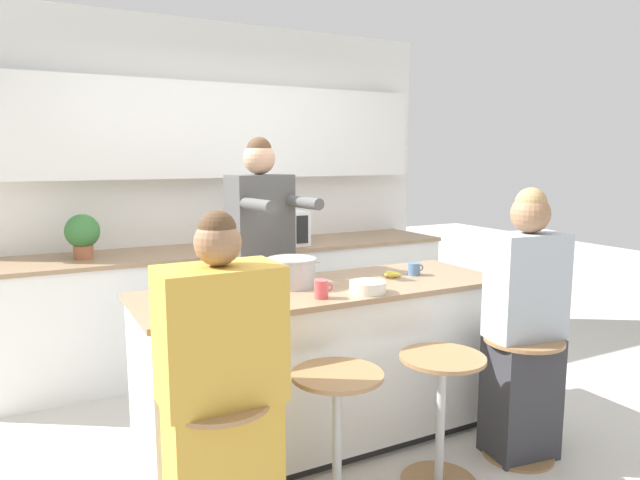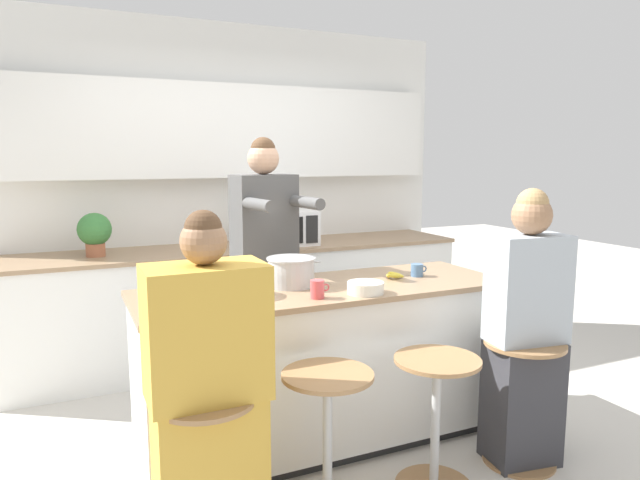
{
  "view_description": "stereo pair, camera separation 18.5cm",
  "coord_description": "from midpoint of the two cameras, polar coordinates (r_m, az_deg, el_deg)",
  "views": [
    {
      "loc": [
        -1.48,
        -2.73,
        1.62
      ],
      "look_at": [
        0.0,
        0.07,
        1.16
      ],
      "focal_mm": 32.0,
      "sensor_mm": 36.0,
      "label": 1
    },
    {
      "loc": [
        -1.32,
        -2.81,
        1.62
      ],
      "look_at": [
        0.0,
        0.07,
        1.16
      ],
      "focal_mm": 32.0,
      "sensor_mm": 36.0,
      "label": 2
    }
  ],
  "objects": [
    {
      "name": "back_counter",
      "position": [
        4.66,
        -9.57,
        -6.24
      ],
      "size": [
        3.58,
        0.71,
        0.91
      ],
      "color": "white",
      "rests_on": "ground_plane"
    },
    {
      "name": "fruit_bowl",
      "position": [
        2.95,
        -8.39,
        -5.1
      ],
      "size": [
        0.22,
        0.22,
        0.07
      ],
      "color": "white",
      "rests_on": "kitchen_island"
    },
    {
      "name": "mixing_bowl_steel",
      "position": [
        3.02,
        3.05,
        -4.74
      ],
      "size": [
        0.19,
        0.19,
        0.06
      ],
      "color": "silver",
      "rests_on": "kitchen_island"
    },
    {
      "name": "coffee_cup_far",
      "position": [
        2.9,
        -1.68,
        -4.95
      ],
      "size": [
        0.1,
        0.07,
        0.09
      ],
      "color": "#DB4C51",
      "rests_on": "kitchen_island"
    },
    {
      "name": "person_cooking",
      "position": [
        3.64,
        -7.33,
        -3.59
      ],
      "size": [
        0.44,
        0.58,
        1.74
      ],
      "rotation": [
        0.0,
        0.0,
        0.11
      ],
      "color": "#383842",
      "rests_on": "ground_plane"
    },
    {
      "name": "cooking_pot",
      "position": [
        3.17,
        -4.52,
        -3.23
      ],
      "size": [
        0.36,
        0.27,
        0.16
      ],
      "color": "#B7BABC",
      "rests_on": "kitchen_island"
    },
    {
      "name": "bar_stool_leftmost",
      "position": [
        2.51,
        -12.19,
        -21.12
      ],
      "size": [
        0.42,
        0.42,
        0.67
      ],
      "color": "#997047",
      "rests_on": "ground_plane"
    },
    {
      "name": "juice_carton",
      "position": [
        2.84,
        -12.38,
        -4.55
      ],
      "size": [
        0.06,
        0.06,
        0.19
      ],
      "color": "gold",
      "rests_on": "kitchen_island"
    },
    {
      "name": "wall_back",
      "position": [
        4.83,
        -11.16,
        7.26
      ],
      "size": [
        3.86,
        0.22,
        2.7
      ],
      "color": "silver",
      "rests_on": "ground_plane"
    },
    {
      "name": "potted_plant",
      "position": [
        4.33,
        -23.81,
        0.6
      ],
      "size": [
        0.24,
        0.24,
        0.31
      ],
      "color": "#A86042",
      "rests_on": "back_counter"
    },
    {
      "name": "banana_bunch",
      "position": [
        3.41,
        5.59,
        -3.46
      ],
      "size": [
        0.14,
        0.1,
        0.04
      ],
      "color": "yellow",
      "rests_on": "kitchen_island"
    },
    {
      "name": "person_seated_near",
      "position": [
        3.23,
        18.17,
        -9.04
      ],
      "size": [
        0.42,
        0.31,
        1.46
      ],
      "rotation": [
        0.0,
        0.0,
        -0.15
      ],
      "color": "#333338",
      "rests_on": "ground_plane"
    },
    {
      "name": "microwave",
      "position": [
        4.6,
        -6.2,
        1.16
      ],
      "size": [
        0.56,
        0.37,
        0.28
      ],
      "color": "white",
      "rests_on": "back_counter"
    },
    {
      "name": "bar_stool_center_right",
      "position": [
        2.96,
        10.18,
        -16.33
      ],
      "size": [
        0.42,
        0.42,
        0.67
      ],
      "color": "#997047",
      "rests_on": "ground_plane"
    },
    {
      "name": "bar_stool_center_left",
      "position": [
        2.72,
        -0.34,
        -18.52
      ],
      "size": [
        0.42,
        0.42,
        0.67
      ],
      "color": "#997047",
      "rests_on": "ground_plane"
    },
    {
      "name": "person_wrapped_blanket",
      "position": [
        2.4,
        -12.07,
        -15.29
      ],
      "size": [
        0.47,
        0.29,
        1.42
      ],
      "rotation": [
        0.0,
        0.0,
        0.0
      ],
      "color": "gold",
      "rests_on": "ground_plane"
    },
    {
      "name": "kitchen_island",
      "position": [
        3.31,
        -1.04,
        -12.19
      ],
      "size": [
        2.1,
        0.73,
        0.91
      ],
      "color": "black",
      "rests_on": "ground_plane"
    },
    {
      "name": "bar_stool_rightmost",
      "position": [
        3.31,
        17.94,
        -13.83
      ],
      "size": [
        0.42,
        0.42,
        0.67
      ],
      "color": "#997047",
      "rests_on": "ground_plane"
    },
    {
      "name": "coffee_cup_near",
      "position": [
        3.5,
        7.91,
        -2.9
      ],
      "size": [
        0.11,
        0.07,
        0.08
      ],
      "color": "#4C7099",
      "rests_on": "kitchen_island"
    },
    {
      "name": "ground_plane",
      "position": [
        3.5,
        -1.02,
        -19.23
      ],
      "size": [
        16.0,
        16.0,
        0.0
      ],
      "primitive_type": "plane",
      "color": "beige"
    }
  ]
}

